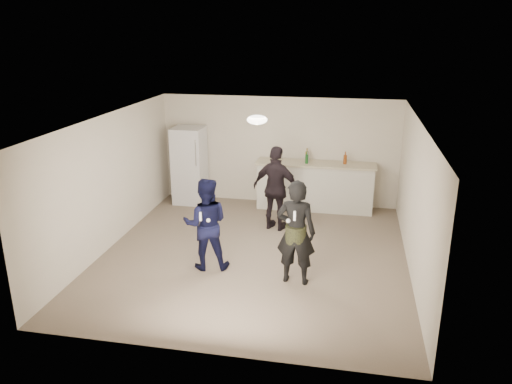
% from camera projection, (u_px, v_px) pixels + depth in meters
% --- Properties ---
extents(floor, '(6.00, 6.00, 0.00)m').
position_uv_depth(floor, '(254.00, 254.00, 9.20)').
color(floor, '#6B5B4C').
rests_on(floor, ground).
extents(ceiling, '(6.00, 6.00, 0.00)m').
position_uv_depth(ceiling, '(254.00, 120.00, 8.41)').
color(ceiling, silver).
rests_on(ceiling, wall_back).
extents(wall_back, '(6.00, 0.00, 6.00)m').
position_uv_depth(wall_back, '(279.00, 151.00, 11.60)').
color(wall_back, beige).
rests_on(wall_back, floor).
extents(wall_front, '(6.00, 0.00, 6.00)m').
position_uv_depth(wall_front, '(206.00, 266.00, 6.01)').
color(wall_front, beige).
rests_on(wall_front, floor).
extents(wall_left, '(0.00, 6.00, 6.00)m').
position_uv_depth(wall_left, '(110.00, 181.00, 9.30)').
color(wall_left, beige).
rests_on(wall_left, floor).
extents(wall_right, '(0.00, 6.00, 6.00)m').
position_uv_depth(wall_right, '(415.00, 200.00, 8.31)').
color(wall_right, beige).
rests_on(wall_right, floor).
extents(counter, '(2.60, 0.56, 1.05)m').
position_uv_depth(counter, '(315.00, 187.00, 11.36)').
color(counter, beige).
rests_on(counter, floor).
extents(counter_top, '(2.68, 0.64, 0.04)m').
position_uv_depth(counter_top, '(316.00, 164.00, 11.19)').
color(counter_top, beige).
rests_on(counter_top, counter).
extents(fridge, '(0.70, 0.70, 1.80)m').
position_uv_depth(fridge, '(190.00, 165.00, 11.71)').
color(fridge, silver).
rests_on(fridge, floor).
extents(fridge_handle, '(0.02, 0.02, 0.60)m').
position_uv_depth(fridge_handle, '(196.00, 153.00, 11.19)').
color(fridge_handle, silver).
rests_on(fridge_handle, fridge).
extents(ceiling_dome, '(0.36, 0.36, 0.16)m').
position_uv_depth(ceiling_dome, '(257.00, 120.00, 8.71)').
color(ceiling_dome, white).
rests_on(ceiling_dome, ceiling).
extents(shaker, '(0.08, 0.08, 0.17)m').
position_uv_depth(shaker, '(274.00, 158.00, 11.31)').
color(shaker, silver).
rests_on(shaker, counter_top).
extents(man, '(0.90, 0.77, 1.61)m').
position_uv_depth(man, '(206.00, 224.00, 8.47)').
color(man, '#0E103B').
rests_on(man, floor).
extents(woman, '(0.67, 0.46, 1.75)m').
position_uv_depth(woman, '(296.00, 232.00, 7.96)').
color(woman, black).
rests_on(woman, floor).
extents(camo_shorts, '(0.34, 0.34, 0.28)m').
position_uv_depth(camo_shorts, '(296.00, 234.00, 7.97)').
color(camo_shorts, '#323A1A').
rests_on(camo_shorts, woman).
extents(spectator, '(1.10, 0.69, 1.75)m').
position_uv_depth(spectator, '(276.00, 189.00, 10.11)').
color(spectator, black).
rests_on(spectator, floor).
extents(remote_man, '(0.04, 0.04, 0.15)m').
position_uv_depth(remote_man, '(201.00, 216.00, 8.14)').
color(remote_man, white).
rests_on(remote_man, man).
extents(nunchuk_man, '(0.07, 0.07, 0.07)m').
position_uv_depth(nunchuk_man, '(208.00, 220.00, 8.16)').
color(nunchuk_man, silver).
rests_on(nunchuk_man, man).
extents(remote_woman, '(0.04, 0.04, 0.15)m').
position_uv_depth(remote_woman, '(295.00, 216.00, 7.61)').
color(remote_woman, white).
rests_on(remote_woman, woman).
extents(nunchuk_woman, '(0.07, 0.07, 0.07)m').
position_uv_depth(nunchuk_woman, '(288.00, 221.00, 7.68)').
color(nunchuk_woman, silver).
rests_on(nunchuk_woman, woman).
extents(bottle_cluster, '(0.93, 0.28, 0.22)m').
position_uv_depth(bottle_cluster, '(318.00, 159.00, 11.16)').
color(bottle_cluster, '#164D1A').
rests_on(bottle_cluster, counter_top).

